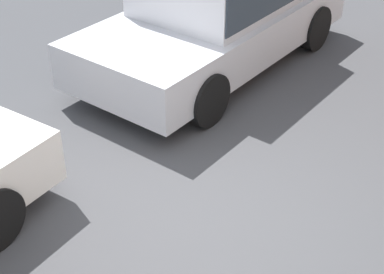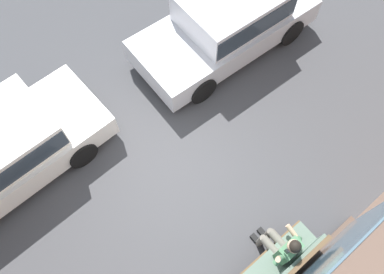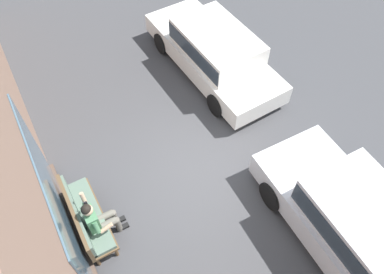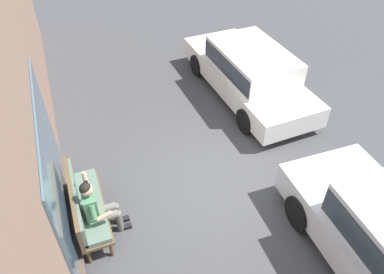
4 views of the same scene
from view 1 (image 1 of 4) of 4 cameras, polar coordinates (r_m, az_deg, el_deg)
ground_plane at (r=5.72m, az=-0.81°, el=-7.62°), size 60.00×60.00×0.00m
parked_car_near at (r=8.17m, az=2.61°, el=12.43°), size 4.34×2.00×1.52m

